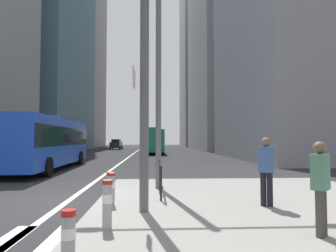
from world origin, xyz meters
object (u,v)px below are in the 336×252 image
(city_bus_blue_oncoming, at_px, (48,140))
(car_oncoming_mid, at_px, (116,144))
(car_receding_far, at_px, (155,144))
(city_bus_red_receding, at_px, (153,140))
(traffic_signal_gantry, at_px, (63,48))
(pedestrian_walking, at_px, (266,168))
(street_lamp_post, at_px, (158,46))
(bollard_right, at_px, (111,187))
(bollard_back, at_px, (110,185))
(pedestrian_waiting, at_px, (321,183))
(car_receding_near, at_px, (152,145))
(bollard_left, at_px, (107,202))
(bollard_front, at_px, (68,237))

(city_bus_blue_oncoming, bearing_deg, car_oncoming_mid, 90.49)
(city_bus_blue_oncoming, bearing_deg, car_receding_far, 81.21)
(city_bus_red_receding, bearing_deg, car_receding_far, 88.82)
(city_bus_red_receding, bearing_deg, traffic_signal_gantry, -93.84)
(car_oncoming_mid, distance_m, pedestrian_walking, 49.20)
(street_lamp_post, bearing_deg, pedestrian_walking, -47.07)
(car_receding_far, relative_size, bollard_right, 5.08)
(traffic_signal_gantry, bearing_deg, car_receding_far, 87.30)
(street_lamp_post, bearing_deg, bollard_back, -124.69)
(pedestrian_waiting, bearing_deg, car_receding_far, 92.37)
(city_bus_blue_oncoming, bearing_deg, pedestrian_walking, -49.62)
(car_oncoming_mid, xyz_separation_m, car_receding_near, (6.75, -4.02, 0.00))
(bollard_right, bearing_deg, car_oncoming_mid, 96.90)
(car_receding_far, height_order, bollard_right, car_receding_far)
(city_bus_blue_oncoming, relative_size, pedestrian_waiting, 6.78)
(city_bus_blue_oncoming, height_order, car_oncoming_mid, city_bus_blue_oncoming)
(car_oncoming_mid, height_order, pedestrian_waiting, car_oncoming_mid)
(car_receding_far, height_order, bollard_back, car_receding_far)
(car_receding_near, bearing_deg, pedestrian_waiting, -86.13)
(city_bus_blue_oncoming, bearing_deg, bollard_back, -62.47)
(city_bus_blue_oncoming, xyz_separation_m, bollard_left, (5.69, -12.94, -1.17))
(bollard_right, distance_m, pedestrian_walking, 4.08)
(bollard_left, bearing_deg, pedestrian_walking, 24.53)
(city_bus_blue_oncoming, bearing_deg, traffic_signal_gantry, -69.24)
(bollard_back, bearing_deg, city_bus_red_receding, 87.73)
(city_bus_blue_oncoming, bearing_deg, car_receding_near, 78.96)
(city_bus_red_receding, distance_m, pedestrian_waiting, 35.06)
(car_receding_far, xyz_separation_m, bollard_right, (-1.63, -56.92, -0.37))
(city_bus_red_receding, xyz_separation_m, bollard_left, (-0.92, -34.30, -1.17))
(city_bus_blue_oncoming, height_order, car_receding_far, city_bus_blue_oncoming)
(bollard_right, relative_size, pedestrian_walking, 0.48)
(car_oncoming_mid, height_order, bollard_front, car_oncoming_mid)
(traffic_signal_gantry, distance_m, bollard_front, 4.83)
(bollard_right, bearing_deg, car_receding_near, 88.76)
(car_oncoming_mid, distance_m, car_receding_near, 7.86)
(bollard_right, distance_m, pedestrian_waiting, 4.91)
(bollard_back, relative_size, pedestrian_waiting, 0.47)
(traffic_signal_gantry, relative_size, bollard_right, 7.08)
(bollard_front, distance_m, bollard_left, 1.83)
(bollard_right, bearing_deg, traffic_signal_gantry, -147.16)
(car_receding_far, bearing_deg, bollard_right, -91.64)
(bollard_right, bearing_deg, city_bus_blue_oncoming, 116.71)
(bollard_front, bearing_deg, bollard_right, 89.68)
(car_oncoming_mid, distance_m, street_lamp_post, 46.00)
(bollard_front, height_order, pedestrian_walking, pedestrian_walking)
(city_bus_blue_oncoming, xyz_separation_m, car_oncoming_mid, (-0.32, 37.01, -0.85))
(city_bus_blue_oncoming, bearing_deg, pedestrian_waiting, -54.77)
(traffic_signal_gantry, distance_m, bollard_left, 3.90)
(car_receding_far, bearing_deg, bollard_back, -91.79)
(car_receding_near, xyz_separation_m, bollard_front, (-0.97, -47.74, -0.39))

